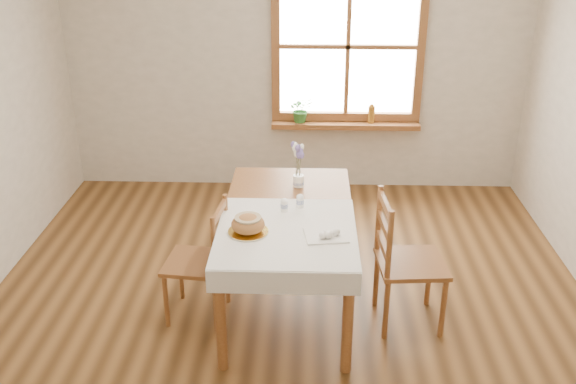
% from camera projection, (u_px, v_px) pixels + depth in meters
% --- Properties ---
extents(ground, '(5.00, 5.00, 0.00)m').
position_uv_depth(ground, '(287.00, 327.00, 4.48)').
color(ground, brown).
rests_on(ground, ground).
extents(room_walls, '(4.60, 5.10, 2.65)m').
position_uv_depth(room_walls, '(286.00, 88.00, 3.77)').
color(room_walls, silver).
rests_on(room_walls, ground).
extents(window, '(1.46, 0.08, 1.46)m').
position_uv_depth(window, '(348.00, 47.00, 6.11)').
color(window, brown).
rests_on(window, ground).
extents(window_sill, '(1.46, 0.20, 0.05)m').
position_uv_depth(window_sill, '(345.00, 125.00, 6.36)').
color(window_sill, brown).
rests_on(window_sill, ground).
extents(dining_table, '(0.90, 1.60, 0.75)m').
position_uv_depth(dining_table, '(288.00, 223.00, 4.48)').
color(dining_table, brown).
rests_on(dining_table, ground).
extents(table_linen, '(0.91, 0.99, 0.01)m').
position_uv_depth(table_linen, '(286.00, 232.00, 4.16)').
color(table_linen, white).
rests_on(table_linen, dining_table).
extents(chair_left, '(0.47, 0.45, 0.88)m').
position_uv_depth(chair_left, '(196.00, 261.00, 4.45)').
color(chair_left, brown).
rests_on(chair_left, ground).
extents(chair_right, '(0.50, 0.49, 0.96)m').
position_uv_depth(chair_right, '(411.00, 261.00, 4.35)').
color(chair_right, brown).
rests_on(chair_right, ground).
extents(bread_plate, '(0.26, 0.26, 0.01)m').
position_uv_depth(bread_plate, '(248.00, 232.00, 4.14)').
color(bread_plate, white).
rests_on(bread_plate, table_linen).
extents(bread_loaf, '(0.22, 0.22, 0.12)m').
position_uv_depth(bread_loaf, '(248.00, 223.00, 4.11)').
color(bread_loaf, '#B3753F').
rests_on(bread_loaf, bread_plate).
extents(egg_napkin, '(0.30, 0.26, 0.01)m').
position_uv_depth(egg_napkin, '(326.00, 235.00, 4.09)').
color(egg_napkin, white).
rests_on(egg_napkin, table_linen).
extents(eggs, '(0.23, 0.21, 0.05)m').
position_uv_depth(eggs, '(326.00, 231.00, 4.08)').
color(eggs, white).
rests_on(eggs, egg_napkin).
extents(salt_shaker, '(0.05, 0.05, 0.10)m').
position_uv_depth(salt_shaker, '(284.00, 205.00, 4.41)').
color(salt_shaker, white).
rests_on(salt_shaker, table_linen).
extents(pepper_shaker, '(0.06, 0.06, 0.10)m').
position_uv_depth(pepper_shaker, '(300.00, 201.00, 4.47)').
color(pepper_shaker, white).
rests_on(pepper_shaker, table_linen).
extents(flower_vase, '(0.10, 0.10, 0.09)m').
position_uv_depth(flower_vase, '(298.00, 182.00, 4.80)').
color(flower_vase, white).
rests_on(flower_vase, dining_table).
extents(lavender_bouquet, '(0.14, 0.14, 0.27)m').
position_uv_depth(lavender_bouquet, '(299.00, 160.00, 4.73)').
color(lavender_bouquet, '#685699').
rests_on(lavender_bouquet, flower_vase).
extents(potted_plant, '(0.28, 0.30, 0.20)m').
position_uv_depth(potted_plant, '(301.00, 112.00, 6.33)').
color(potted_plant, '#2B6829').
rests_on(potted_plant, window_sill).
extents(amber_bottle, '(0.08, 0.08, 0.19)m').
position_uv_depth(amber_bottle, '(371.00, 113.00, 6.31)').
color(amber_bottle, '#98621C').
rests_on(amber_bottle, window_sill).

